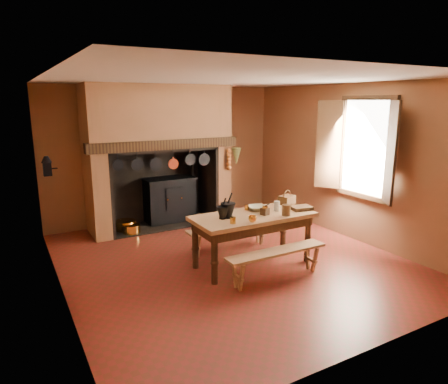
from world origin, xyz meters
name	(u,v)px	position (x,y,z in m)	size (l,w,h in m)	color
floor	(230,260)	(0.00, 0.00, 0.00)	(5.50, 5.50, 0.00)	maroon
ceiling	(231,79)	(0.00, 0.00, 2.80)	(5.50, 5.50, 0.00)	silver
back_wall	(165,154)	(0.00, 2.75, 1.40)	(5.00, 0.02, 2.80)	brown
wall_left	(55,192)	(-2.50, 0.00, 1.40)	(0.02, 5.50, 2.80)	brown
wall_right	(349,162)	(2.50, 0.00, 1.40)	(0.02, 5.50, 2.80)	brown
wall_front	(377,219)	(0.00, -2.75, 1.40)	(5.00, 0.02, 2.80)	brown
chimney_breast	(158,136)	(-0.30, 2.31, 1.81)	(2.95, 0.96, 2.80)	brown
iron_range	(170,199)	(-0.04, 2.45, 0.48)	(1.12, 0.55, 1.60)	black
hearth_pans	(126,227)	(-1.05, 2.22, 0.09)	(0.51, 0.62, 0.20)	gold
hanging_pans	(166,163)	(-0.34, 1.81, 1.36)	(1.92, 0.29, 0.27)	black
onion_string	(229,159)	(1.00, 1.79, 1.33)	(0.12, 0.10, 0.46)	#9E4D1D
herb_bunch	(236,156)	(1.18, 1.79, 1.38)	(0.20, 0.20, 0.35)	brown
window	(361,148)	(2.35, -0.40, 1.70)	(0.39, 1.75, 1.76)	white
wall_coffee_mill	(47,165)	(-2.42, 1.55, 1.52)	(0.23, 0.16, 0.31)	black
work_table	(253,223)	(0.21, -0.32, 0.68)	(1.87, 0.83, 0.81)	#B28251
bench_front	(277,258)	(0.21, -0.94, 0.33)	(1.56, 0.27, 0.44)	#B28251
bench_back	(229,232)	(0.21, 0.39, 0.32)	(1.53, 0.27, 0.43)	#B28251
mortar_large	(228,210)	(-0.21, -0.29, 0.93)	(0.22, 0.22, 0.38)	black
mortar_small	(223,212)	(-0.30, -0.29, 0.91)	(0.18, 0.18, 0.31)	black
coffee_grinder	(265,211)	(0.36, -0.42, 0.87)	(0.15, 0.13, 0.17)	#3E2413
brass_mug_a	(233,220)	(-0.29, -0.57, 0.86)	(0.08, 0.08, 0.09)	gold
brass_mug_b	(247,207)	(0.27, -0.05, 0.85)	(0.07, 0.07, 0.08)	gold
mixing_bowl	(257,208)	(0.40, -0.15, 0.84)	(0.28, 0.28, 0.07)	#BDBA91
stoneware_crock	(286,210)	(0.62, -0.61, 0.89)	(0.13, 0.13, 0.16)	brown
glass_jar	(277,206)	(0.65, -0.34, 0.89)	(0.09, 0.09, 0.16)	beige
wicker_basket	(287,199)	(1.04, -0.08, 0.89)	(0.30, 0.25, 0.25)	#522E18
wooden_tray	(301,208)	(1.03, -0.47, 0.84)	(0.32, 0.23, 0.05)	#3E2413
brass_cup	(252,219)	(-0.01, -0.64, 0.85)	(0.12, 0.12, 0.09)	gold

